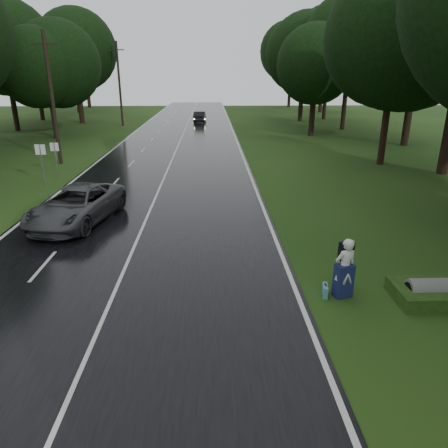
% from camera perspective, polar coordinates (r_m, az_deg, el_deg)
% --- Properties ---
extents(ground, '(160.00, 160.00, 0.00)m').
position_cam_1_polar(ground, '(13.79, -14.88, -9.23)').
color(ground, '#244213').
rests_on(ground, ground).
extents(road, '(12.00, 140.00, 0.04)m').
position_cam_1_polar(road, '(32.52, -7.40, 8.31)').
color(road, black).
rests_on(road, ground).
extents(lane_center, '(0.12, 140.00, 0.01)m').
position_cam_1_polar(lane_center, '(32.52, -7.40, 8.35)').
color(lane_center, silver).
rests_on(lane_center, road).
extents(grey_car, '(3.90, 6.37, 1.65)m').
position_cam_1_polar(grey_car, '(20.29, -19.71, 2.50)').
color(grey_car, '#4A4D4F').
rests_on(grey_car, road).
extents(far_car, '(1.74, 4.49, 1.46)m').
position_cam_1_polar(far_car, '(60.48, -3.37, 14.60)').
color(far_car, black).
rests_on(far_car, road).
extents(hitchhiker, '(0.82, 0.77, 1.95)m').
position_cam_1_polar(hitchhiker, '(13.31, 16.33, -6.11)').
color(hitchhiker, silver).
rests_on(hitchhiker, ground).
extents(suitcase, '(0.24, 0.53, 0.36)m').
position_cam_1_polar(suitcase, '(13.51, 13.79, -8.91)').
color(suitcase, teal).
rests_on(suitcase, ground).
extents(culvert, '(1.43, 0.72, 0.72)m').
position_cam_1_polar(culvert, '(14.46, 26.46, -9.37)').
color(culvert, slate).
rests_on(culvert, ground).
extents(utility_pole_mid, '(1.80, 0.28, 9.46)m').
position_cam_1_polar(utility_pole_mid, '(34.69, -21.60, 7.78)').
color(utility_pole_mid, black).
rests_on(utility_pole_mid, ground).
extents(utility_pole_far, '(1.80, 0.28, 10.36)m').
position_cam_1_polar(utility_pole_far, '(57.86, -13.80, 13.05)').
color(utility_pole_far, black).
rests_on(utility_pole_far, ground).
extents(road_sign_a, '(0.61, 0.10, 2.56)m').
position_cam_1_polar(road_sign_a, '(28.11, -23.42, 4.89)').
color(road_sign_a, white).
rests_on(road_sign_a, ground).
extents(road_sign_b, '(0.55, 0.10, 2.30)m').
position_cam_1_polar(road_sign_b, '(30.21, -21.91, 6.07)').
color(road_sign_b, white).
rests_on(road_sign_b, ground).
extents(tree_left_e, '(7.96, 7.96, 12.43)m').
position_cam_1_polar(tree_left_e, '(48.84, -22.12, 10.95)').
color(tree_left_e, black).
rests_on(tree_left_e, ground).
extents(tree_left_f, '(10.58, 10.58, 16.53)m').
position_cam_1_polar(tree_left_f, '(62.48, -18.97, 13.05)').
color(tree_left_f, black).
rests_on(tree_left_f, ground).
extents(tree_right_d, '(10.10, 10.10, 15.78)m').
position_cam_1_polar(tree_right_d, '(34.25, 20.74, 7.75)').
color(tree_right_d, black).
rests_on(tree_right_d, ground).
extents(tree_right_e, '(8.34, 8.34, 13.03)m').
position_cam_1_polar(tree_right_e, '(48.19, 11.89, 11.87)').
color(tree_right_e, black).
rests_on(tree_right_e, ground).
extents(tree_right_f, '(9.87, 9.87, 15.42)m').
position_cam_1_polar(tree_right_f, '(62.68, 10.42, 13.80)').
color(tree_right_f, black).
rests_on(tree_right_f, ground).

